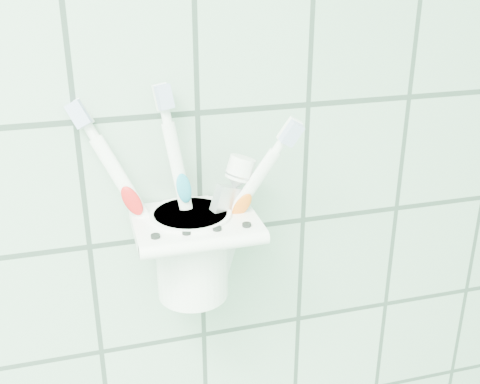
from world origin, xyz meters
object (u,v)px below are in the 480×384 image
object	(u,v)px
toothpaste_tube	(204,216)
toothbrush_pink	(188,194)
toothbrush_blue	(200,193)
toothbrush_orange	(186,189)
holder_bracket	(195,224)
cup	(192,250)

from	to	relation	value
toothpaste_tube	toothbrush_pink	bearing A→B (deg)	-162.18
toothbrush_blue	toothbrush_orange	xyz separation A→B (m)	(-0.01, 0.02, -0.00)
holder_bracket	cup	xyz separation A→B (m)	(-0.00, 0.00, -0.03)
toothbrush_blue	toothpaste_tube	xyz separation A→B (m)	(0.00, -0.00, -0.02)
cup	toothbrush_orange	world-z (taller)	toothbrush_orange
holder_bracket	cup	world-z (taller)	same
toothpaste_tube	holder_bracket	bearing A→B (deg)	148.69
toothbrush_pink	holder_bracket	bearing A→B (deg)	67.63
cup	toothbrush_orange	distance (m)	0.06
cup	toothbrush_pink	distance (m)	0.07
toothbrush_orange	toothpaste_tube	bearing A→B (deg)	-55.41
cup	toothbrush_pink	bearing A→B (deg)	-106.21
holder_bracket	cup	size ratio (longest dim) A/B	1.29
toothbrush_blue	toothbrush_orange	size ratio (longest dim) A/B	1.06
toothbrush_pink	toothbrush_orange	bearing A→B (deg)	91.90
toothbrush_pink	toothbrush_blue	distance (m)	0.02
holder_bracket	toothpaste_tube	xyz separation A→B (m)	(0.01, -0.00, 0.01)
cup	toothbrush_orange	xyz separation A→B (m)	(-0.00, 0.01, 0.06)
cup	toothbrush_blue	xyz separation A→B (m)	(0.01, -0.00, 0.06)
holder_bracket	toothbrush_orange	world-z (taller)	toothbrush_orange
toothbrush_orange	toothbrush_pink	bearing A→B (deg)	-98.84
toothbrush_blue	toothpaste_tube	size ratio (longest dim) A/B	1.39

